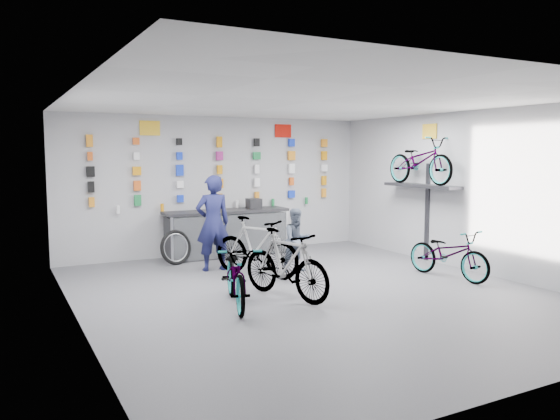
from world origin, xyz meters
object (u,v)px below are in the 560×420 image
bike_center (286,264)px  clerk (213,223)px  bike_left (236,275)px  counter (227,234)px  bike_right (449,254)px  bike_service (256,247)px  customer (297,240)px

bike_center → clerk: 2.43m
bike_left → clerk: bearing=92.7°
counter → bike_center: bike_center is taller
bike_left → bike_right: bearing=14.2°
bike_service → bike_right: bearing=-59.9°
clerk → customer: bearing=151.5°
bike_left → customer: (1.91, 1.57, 0.14)m
bike_right → customer: 2.72m
counter → bike_left: (-1.36, -3.63, -0.03)m
bike_center → bike_service: 1.58m
customer → bike_left: bearing=-139.8°
customer → clerk: bearing=148.2°
bike_service → customer: bearing=-31.4°
bike_center → bike_right: size_ratio=1.05×
clerk → bike_service: bearing=125.4°
bike_left → customer: size_ratio=1.45×
counter → bike_service: bike_service is taller
bike_center → bike_service: size_ratio=0.99×
bike_left → bike_service: size_ratio=0.96×
bike_right → clerk: (-3.45, 2.56, 0.46)m
counter → bike_service: size_ratio=1.51×
clerk → counter: bearing=-118.7°
counter → bike_right: counter is taller
bike_center → clerk: (-0.26, 2.39, 0.37)m
bike_service → customer: customer is taller
bike_left → bike_right: 4.03m
counter → bike_center: (-0.52, -3.60, 0.04)m
bike_left → clerk: clerk is taller
bike_left → clerk: size_ratio=0.95×
bike_left → bike_center: (0.83, 0.03, 0.08)m
bike_center → customer: customer is taller
bike_service → clerk: clerk is taller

